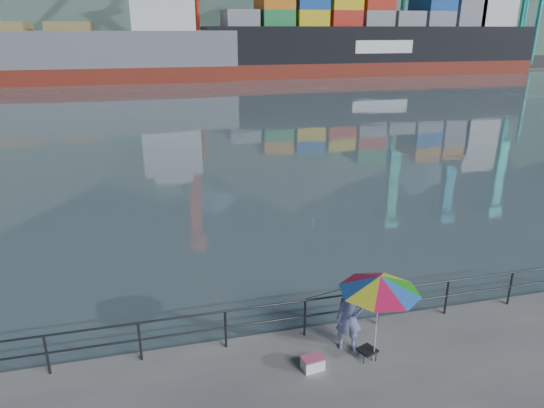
% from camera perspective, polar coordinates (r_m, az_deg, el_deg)
% --- Properties ---
extents(harbor_water, '(500.00, 280.00, 0.00)m').
position_cam_1_polar(harbor_water, '(138.41, -13.70, 16.41)').
color(harbor_water, slate).
rests_on(harbor_water, ground).
extents(far_dock, '(200.00, 40.00, 0.40)m').
position_cam_1_polar(far_dock, '(102.21, -7.43, 15.71)').
color(far_dock, '#514F4C').
rests_on(far_dock, ground).
extents(guardrail, '(22.00, 0.06, 1.03)m').
position_cam_1_polar(guardrail, '(12.23, -0.71, -13.80)').
color(guardrail, '#2D3033').
rests_on(guardrail, ground).
extents(container_stacks, '(58.00, 5.40, 7.80)m').
position_cam_1_polar(container_stacks, '(109.15, 7.54, 17.68)').
color(container_stacks, red).
rests_on(container_stacks, ground).
extents(fisherman, '(0.72, 0.59, 1.70)m').
position_cam_1_polar(fisherman, '(11.95, 9.07, -13.09)').
color(fisherman, '#273299').
rests_on(fisherman, ground).
extents(beach_umbrella, '(2.18, 2.18, 2.23)m').
position_cam_1_polar(beach_umbrella, '(11.03, 12.58, -9.13)').
color(beach_umbrella, white).
rests_on(beach_umbrella, ground).
extents(folding_stool, '(0.50, 0.50, 0.25)m').
position_cam_1_polar(folding_stool, '(12.11, 11.13, -16.88)').
color(folding_stool, black).
rests_on(folding_stool, ground).
extents(cooler_bag, '(0.52, 0.38, 0.28)m').
position_cam_1_polar(cooler_bag, '(11.63, 4.81, -18.23)').
color(cooler_bag, white).
rests_on(cooler_bag, ground).
extents(fishing_rod, '(0.49, 1.80, 1.31)m').
position_cam_1_polar(fishing_rod, '(13.22, 6.20, -13.78)').
color(fishing_rod, black).
rests_on(fishing_rod, ground).
extents(bulk_carrier, '(57.63, 9.97, 14.50)m').
position_cam_1_polar(bulk_carrier, '(80.10, -24.78, 15.89)').
color(bulk_carrier, maroon).
rests_on(bulk_carrier, ground).
extents(container_ship, '(57.03, 9.50, 18.10)m').
position_cam_1_polar(container_ship, '(89.29, 12.71, 18.58)').
color(container_ship, maroon).
rests_on(container_ship, ground).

